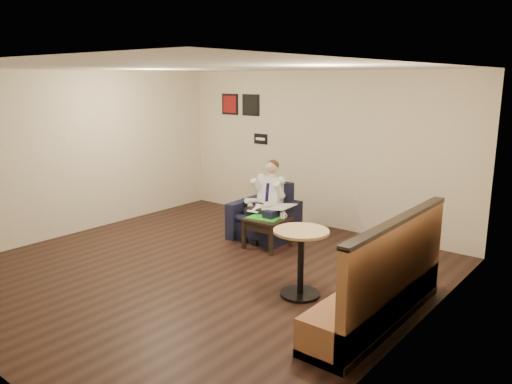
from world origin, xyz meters
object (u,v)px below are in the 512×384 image
Objects in this scene: coffee_mug at (282,215)px; banquette at (377,270)px; smartphone at (277,216)px; cafe_table at (301,263)px; green_folder at (265,217)px; armchair at (264,212)px; seated_man at (260,203)px; side_table at (267,233)px.

banquette is (2.27, -1.36, 0.06)m from coffee_mug.
cafe_table is (1.38, -1.36, -0.07)m from smartphone.
green_folder is 3.21× the size of smartphone.
armchair is 0.40× the size of banquette.
banquette is (2.50, -1.21, 0.11)m from green_folder.
green_folder is 0.28m from coffee_mug.
seated_man is at bearing -90.00° from armchair.
green_folder is 0.58× the size of cafe_table.
coffee_mug is (0.20, 0.14, 0.30)m from side_table.
cafe_table reaches higher than coffee_mug.
cafe_table is (1.78, -1.55, -0.03)m from armchair.
side_table is 0.25× the size of banquette.
green_folder reaches higher than side_table.
banquette is at bearing -32.22° from armchair.
cafe_table is at bearing -35.57° from smartphone.
side_table is at bearing -38.19° from seated_man.
side_table is 0.71× the size of cafe_table.
side_table is 5.79× the size of coffee_mug.
seated_man is at bearing 178.92° from smartphone.
armchair is at bearing 150.45° from banquette.
armchair is 0.55m from side_table.
banquette reaches higher than green_folder.
coffee_mug is at bearing 34.65° from green_folder.
seated_man is 0.43m from smartphone.
side_table is at bearing 34.65° from green_folder.
smartphone is at bearing -27.90° from armchair.
armchair is at bearing 90.00° from seated_man.
armchair is at bearing 133.85° from side_table.
smartphone is 0.18× the size of cafe_table.
coffee_mug is at bearing -7.10° from smartphone.
green_folder is at bearing -103.96° from smartphone.
side_table is at bearing 153.49° from banquette.
seated_man reaches higher than green_folder.
cafe_table reaches higher than green_folder.
side_table is 0.38m from coffee_mug.
smartphone is at bearing 73.61° from side_table.
seated_man is at bearing 141.17° from cafe_table.
coffee_mug is (0.55, -0.23, 0.09)m from armchair.
seated_man is 2.08× the size of side_table.
armchair is 0.45m from smartphone.
coffee_mug is at bearing 133.14° from cafe_table.
smartphone is at bearing 135.39° from cafe_table.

